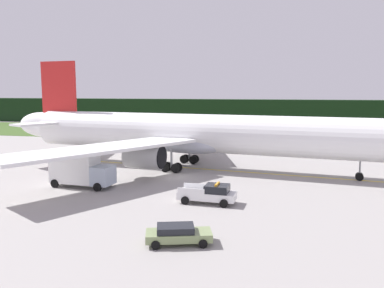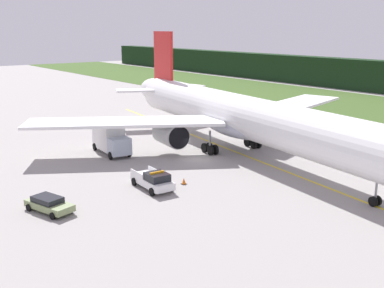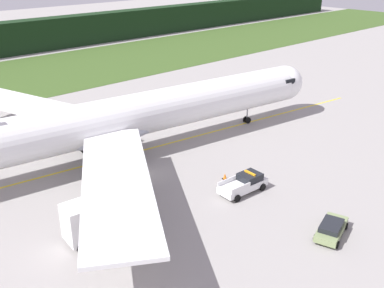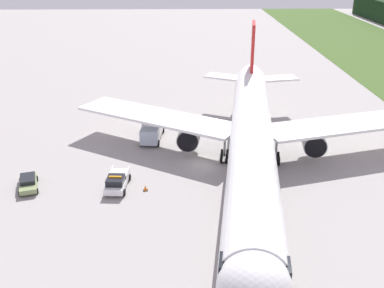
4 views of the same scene
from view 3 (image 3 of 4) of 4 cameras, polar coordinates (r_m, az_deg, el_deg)
name	(u,v)px [view 3 (image 3 of 4)]	position (r m, az deg, el deg)	size (l,w,h in m)	color
ground	(138,177)	(49.26, -6.80, -4.12)	(320.00, 320.00, 0.00)	gray
taxiway_centerline_main	(129,154)	(54.78, -8.01, -1.26)	(79.34, 0.30, 0.01)	yellow
airliner	(120,120)	(52.70, -9.13, 3.08)	(58.88, 48.62, 14.57)	white
ops_pickup_truck	(244,183)	(45.90, 6.66, -4.99)	(5.44, 2.59, 1.94)	white
catering_truck	(102,216)	(39.23, -11.38, -8.92)	(7.11, 3.22, 3.78)	#AEBCCE
staff_car	(331,228)	(40.85, 17.24, -10.16)	(4.84, 3.07, 1.30)	#7E905D
apron_cone	(225,176)	(48.42, 4.19, -4.10)	(0.51, 0.51, 0.65)	black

